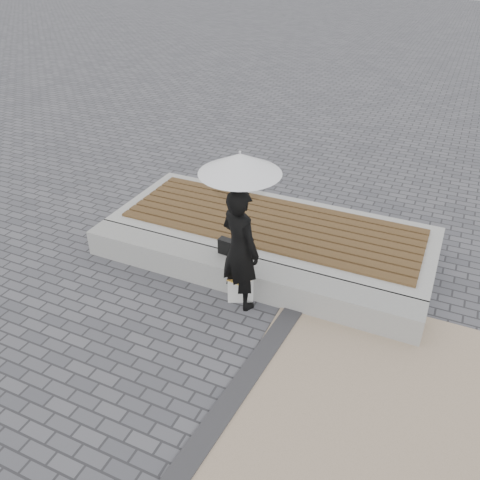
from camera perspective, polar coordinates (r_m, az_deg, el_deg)
name	(u,v)px	position (r m, az deg, el deg)	size (l,w,h in m)	color
ground	(184,361)	(6.09, -6.42, -13.60)	(80.00, 80.00, 0.00)	#4F4F54
edging_band	(222,413)	(5.53, -2.06, -19.23)	(0.25, 5.20, 0.04)	#303033
seating_ledge	(240,275)	(7.03, 0.04, -4.01)	(5.00, 0.45, 0.40)	gray
timber_platform	(272,235)	(7.95, 3.64, 0.62)	(5.00, 2.00, 0.40)	#A2A29C
timber_decking	(272,223)	(7.84, 3.69, 1.99)	(4.60, 1.60, 0.04)	brown
woman	(240,249)	(6.36, 0.00, -1.08)	(0.63, 0.41, 1.72)	black
parasol	(240,163)	(5.80, 0.00, 8.77)	(0.99, 0.99, 1.27)	silver
handbag	(230,247)	(7.03, -1.18, -0.86)	(0.33, 0.12, 0.24)	black
canvas_tote	(241,289)	(6.80, 0.07, -5.63)	(0.35, 0.15, 0.36)	silver
magazine	(239,280)	(6.65, -0.11, -4.60)	(0.28, 0.20, 0.01)	#DC5C42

